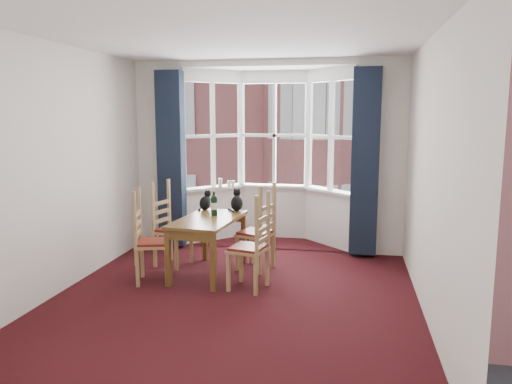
% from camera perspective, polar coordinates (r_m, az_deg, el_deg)
% --- Properties ---
extents(floor, '(4.50, 4.50, 0.00)m').
position_cam_1_polar(floor, '(5.54, -2.78, -12.45)').
color(floor, black).
rests_on(floor, ground).
extents(ceiling, '(4.50, 4.50, 0.00)m').
position_cam_1_polar(ceiling, '(5.22, -3.02, 17.51)').
color(ceiling, white).
rests_on(ceiling, floor).
extents(wall_left, '(0.00, 4.50, 4.50)m').
position_cam_1_polar(wall_left, '(5.99, -21.84, 2.35)').
color(wall_left, silver).
rests_on(wall_left, floor).
extents(wall_right, '(0.00, 4.50, 4.50)m').
position_cam_1_polar(wall_right, '(5.11, 19.45, 1.47)').
color(wall_right, silver).
rests_on(wall_right, floor).
extents(wall_near, '(4.00, 0.00, 4.00)m').
position_cam_1_polar(wall_near, '(3.09, -12.80, -2.84)').
color(wall_near, silver).
rests_on(wall_near, floor).
extents(wall_back_pier_left, '(0.70, 0.12, 2.80)m').
position_cam_1_polar(wall_back_pier_left, '(7.84, -10.79, 4.22)').
color(wall_back_pier_left, silver).
rests_on(wall_back_pier_left, floor).
extents(wall_back_pier_right, '(0.70, 0.12, 2.80)m').
position_cam_1_polar(wall_back_pier_right, '(7.31, 14.12, 3.78)').
color(wall_back_pier_right, silver).
rests_on(wall_back_pier_right, floor).
extents(bay_window, '(2.76, 0.94, 2.80)m').
position_cam_1_polar(bay_window, '(7.89, 1.83, 4.41)').
color(bay_window, white).
rests_on(bay_window, floor).
extents(curtain_left, '(0.38, 0.22, 2.60)m').
position_cam_1_polar(curtain_left, '(7.59, -9.66, 3.73)').
color(curtain_left, '#162133').
rests_on(curtain_left, floor).
extents(curtain_right, '(0.38, 0.22, 2.60)m').
position_cam_1_polar(curtain_right, '(7.12, 12.34, 3.32)').
color(curtain_right, '#162133').
rests_on(curtain_right, floor).
extents(dining_table, '(0.78, 1.30, 0.73)m').
position_cam_1_polar(dining_table, '(6.31, -5.47, -3.90)').
color(dining_table, brown).
rests_on(dining_table, floor).
extents(chair_left_near, '(0.49, 0.51, 0.92)m').
position_cam_1_polar(chair_left_near, '(6.17, -12.49, -5.81)').
color(chair_left_near, '#A58450').
rests_on(chair_left_near, floor).
extents(chair_left_far, '(0.49, 0.51, 0.92)m').
position_cam_1_polar(chair_left_far, '(6.83, -10.10, -4.32)').
color(chair_left_far, '#A58450').
rests_on(chair_left_far, floor).
extents(chair_right_near, '(0.48, 0.49, 0.92)m').
position_cam_1_polar(chair_right_near, '(5.76, -0.06, -6.65)').
color(chair_right_near, '#A58450').
rests_on(chair_right_near, floor).
extents(chair_right_far, '(0.52, 0.53, 0.92)m').
position_cam_1_polar(chair_right_far, '(6.47, 0.63, -4.91)').
color(chair_right_far, '#A58450').
rests_on(chair_right_far, floor).
extents(cat_left, '(0.19, 0.23, 0.28)m').
position_cam_1_polar(cat_left, '(6.82, -5.81, -1.15)').
color(cat_left, black).
rests_on(cat_left, dining_table).
extents(cat_right, '(0.20, 0.25, 0.31)m').
position_cam_1_polar(cat_right, '(6.72, -2.21, -1.16)').
color(cat_right, black).
rests_on(cat_right, dining_table).
extents(wine_bottle, '(0.08, 0.08, 0.33)m').
position_cam_1_polar(wine_bottle, '(6.43, -4.82, -1.42)').
color(wine_bottle, black).
rests_on(wine_bottle, dining_table).
extents(candle_tall, '(0.06, 0.06, 0.14)m').
position_cam_1_polar(candle_tall, '(7.96, -4.11, 1.07)').
color(candle_tall, white).
rests_on(candle_tall, bay_window).
extents(candle_short, '(0.06, 0.06, 0.10)m').
position_cam_1_polar(candle_short, '(7.95, -3.09, 0.94)').
color(candle_short, white).
rests_on(candle_short, bay_window).
extents(candle_extra, '(0.05, 0.05, 0.10)m').
position_cam_1_polar(candle_extra, '(7.96, -2.65, 0.96)').
color(candle_extra, white).
rests_on(candle_extra, bay_window).
extents(street, '(80.00, 80.00, 0.00)m').
position_cam_1_polar(street, '(38.14, 8.70, -3.35)').
color(street, '#333335').
rests_on(street, ground).
extents(tenement_building, '(18.40, 7.80, 15.20)m').
position_cam_1_polar(tenement_building, '(19.07, 7.15, 7.56)').
color(tenement_building, '#A85856').
rests_on(tenement_building, street).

